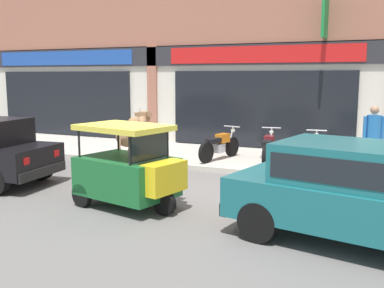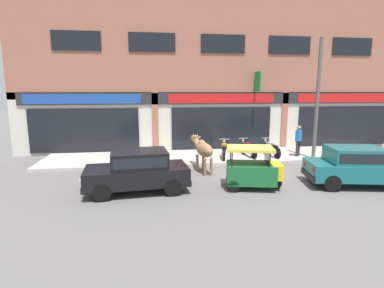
# 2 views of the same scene
# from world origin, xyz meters

# --- Properties ---
(ground_plane) EXTENTS (90.00, 90.00, 0.00)m
(ground_plane) POSITION_xyz_m (0.00, 0.00, 0.00)
(ground_plane) COLOR #605E5B
(sidewalk) EXTENTS (19.00, 3.47, 0.12)m
(sidewalk) POSITION_xyz_m (0.00, 3.94, 0.06)
(sidewalk) COLOR #B7AFA3
(sidewalk) RESTS_ON ground
(shop_building) EXTENTS (23.00, 1.40, 10.09)m
(shop_building) POSITION_xyz_m (0.00, 5.93, 4.85)
(shop_building) COLOR #9E604C
(shop_building) RESTS_ON ground
(cow) EXTENTS (0.85, 2.12, 1.61)m
(cow) POSITION_xyz_m (-1.89, 1.12, 1.01)
(cow) COLOR #936B47
(cow) RESTS_ON ground
(car_0) EXTENTS (3.72, 1.90, 1.46)m
(car_0) POSITION_xyz_m (-4.58, -1.03, 0.81)
(car_0) COLOR black
(car_0) RESTS_ON ground
(car_1) EXTENTS (3.81, 2.25, 1.46)m
(car_1) POSITION_xyz_m (3.38, -1.49, 0.81)
(car_1) COLOR black
(car_1) RESTS_ON ground
(auto_rickshaw) EXTENTS (2.12, 1.50, 1.52)m
(auto_rickshaw) POSITION_xyz_m (-0.49, -1.23, 0.66)
(auto_rickshaw) COLOR black
(auto_rickshaw) RESTS_ON ground
(motorcycle_0) EXTENTS (0.68, 1.78, 0.88)m
(motorcycle_0) POSITION_xyz_m (-0.43, 3.28, 0.51)
(motorcycle_0) COLOR black
(motorcycle_0) RESTS_ON sidewalk
(motorcycle_1) EXTENTS (0.52, 1.81, 0.88)m
(motorcycle_1) POSITION_xyz_m (0.89, 3.41, 0.51)
(motorcycle_1) COLOR black
(motorcycle_1) RESTS_ON sidewalk
(motorcycle_2) EXTENTS (0.52, 1.81, 0.88)m
(motorcycle_2) POSITION_xyz_m (2.10, 3.32, 0.51)
(motorcycle_2) COLOR black
(motorcycle_2) RESTS_ON sidewalk
(pedestrian) EXTENTS (0.46, 0.32, 1.60)m
(pedestrian) POSITION_xyz_m (3.46, 3.08, 1.10)
(pedestrian) COLOR #2D2D33
(pedestrian) RESTS_ON sidewalk
(utility_pole) EXTENTS (0.18, 0.18, 5.86)m
(utility_pole) POSITION_xyz_m (4.01, 2.50, 3.05)
(utility_pole) COLOR #595651
(utility_pole) RESTS_ON sidewalk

